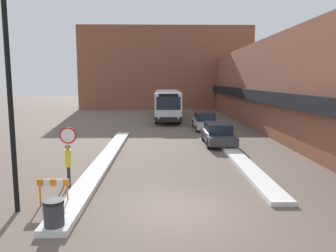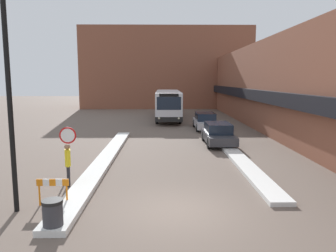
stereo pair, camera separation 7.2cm
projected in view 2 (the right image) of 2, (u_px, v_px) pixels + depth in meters
name	position (u px, v px, depth m)	size (l,w,h in m)	color
ground_plane	(178.00, 211.00, 10.79)	(160.00, 160.00, 0.00)	#66564C
building_row_right	(263.00, 85.00, 34.17)	(5.50, 60.00, 7.56)	brown
building_backdrop_far	(166.00, 69.00, 52.05)	(26.00, 8.00, 12.26)	brown
snow_bank_left	(105.00, 160.00, 17.34)	(0.90, 17.00, 0.20)	silver
snow_bank_right	(234.00, 154.00, 18.82)	(0.90, 15.58, 0.17)	silver
city_bus	(168.00, 104.00, 35.99)	(2.58, 12.14, 3.11)	silver
parked_car_front	(218.00, 134.00, 21.96)	(1.84, 4.49, 1.43)	#38383D
parked_car_back	(205.00, 121.00, 28.81)	(1.84, 4.83, 1.45)	#B7B7BC
stop_sign	(68.00, 140.00, 14.72)	(0.76, 0.08, 2.20)	gray
street_lamp	(16.00, 76.00, 10.18)	(1.46, 0.36, 7.22)	black
pedestrian	(68.00, 161.00, 13.24)	(0.33, 0.55, 1.74)	#232328
trash_bin	(53.00, 216.00, 9.23)	(0.59, 0.59, 0.95)	#38383D
construction_barricade	(53.00, 187.00, 11.18)	(1.10, 0.06, 0.94)	orange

